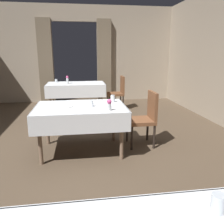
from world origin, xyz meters
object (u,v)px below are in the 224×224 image
at_px(dining_table_mid, 81,112).
at_px(flower_vase_far, 67,79).
at_px(glass_far_b, 56,81).
at_px(plate_mid_c, 65,106).
at_px(chair_mid_right, 145,116).
at_px(glass_mid_d, 113,99).
at_px(glass_near_c, 218,203).
at_px(flower_vase_mid, 109,104).
at_px(dining_table_far, 76,87).
at_px(chair_far_right, 118,91).
at_px(glass_mid_b, 91,104).

height_order(dining_table_mid, flower_vase_far, flower_vase_far).
bearing_deg(glass_far_b, plate_mid_c, -82.48).
relative_size(chair_mid_right, glass_mid_d, 7.77).
xyz_separation_m(glass_near_c, flower_vase_mid, (-0.27, 2.23, 0.04)).
relative_size(dining_table_mid, dining_table_far, 0.89).
bearing_deg(chair_mid_right, chair_far_right, 90.24).
bearing_deg(glass_far_b, chair_far_right, -11.57).
relative_size(glass_near_c, glass_far_b, 1.15).
bearing_deg(chair_mid_right, flower_vase_mid, -146.33).
xyz_separation_m(glass_near_c, glass_far_b, (-1.33, 5.69, -0.01)).
distance_m(glass_near_c, flower_vase_far, 5.43).
bearing_deg(dining_table_far, chair_mid_right, -66.53).
height_order(dining_table_mid, glass_mid_b, glass_mid_b).
bearing_deg(chair_mid_right, plate_mid_c, -174.80).
bearing_deg(dining_table_mid, dining_table_far, 91.95).
relative_size(dining_table_far, flower_vase_mid, 9.40).
distance_m(flower_vase_mid, glass_mid_d, 0.59).
bearing_deg(chair_mid_right, dining_table_mid, -174.08).
relative_size(flower_vase_mid, glass_mid_b, 1.81).
distance_m(glass_near_c, plate_mid_c, 2.72).
bearing_deg(dining_table_far, glass_mid_b, -84.80).
bearing_deg(chair_mid_right, glass_mid_b, -169.72).
height_order(dining_table_far, flower_vase_far, flower_vase_far).
height_order(chair_mid_right, flower_vase_far, flower_vase_far).
xyz_separation_m(dining_table_far, glass_mid_b, (0.26, -2.89, 0.15)).
distance_m(chair_mid_right, chair_far_right, 2.66).
distance_m(dining_table_mid, glass_far_b, 3.20).
bearing_deg(chair_mid_right, dining_table_far, 113.47).
distance_m(glass_mid_d, glass_far_b, 3.13).
bearing_deg(dining_table_far, glass_far_b, 152.42).
distance_m(flower_vase_mid, plate_mid_c, 0.73).
xyz_separation_m(glass_mid_b, glass_far_b, (-0.82, 3.18, -0.00)).
distance_m(dining_table_mid, flower_vase_mid, 0.56).
height_order(glass_mid_b, plate_mid_c, glass_mid_b).
relative_size(glass_near_c, glass_mid_d, 0.87).
relative_size(chair_mid_right, flower_vase_far, 4.40).
distance_m(chair_mid_right, glass_mid_b, 0.98).
height_order(dining_table_far, plate_mid_c, plate_mid_c).
bearing_deg(plate_mid_c, chair_far_right, 64.74).
xyz_separation_m(chair_far_right, glass_mid_b, (-0.91, -2.83, 0.28)).
bearing_deg(glass_mid_d, flower_vase_mid, -103.24).
distance_m(dining_table_mid, glass_near_c, 2.66).
bearing_deg(dining_table_mid, chair_far_right, 68.80).
distance_m(dining_table_far, glass_near_c, 5.46).
bearing_deg(glass_far_b, flower_vase_mid, -73.02).
height_order(plate_mid_c, flower_vase_far, flower_vase_far).
distance_m(dining_table_mid, chair_far_right, 2.98).
distance_m(chair_far_right, glass_mid_b, 2.98).
xyz_separation_m(glass_mid_b, glass_mid_d, (0.38, 0.29, 0.01)).
xyz_separation_m(plate_mid_c, flower_vase_far, (-0.08, 2.78, 0.11)).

